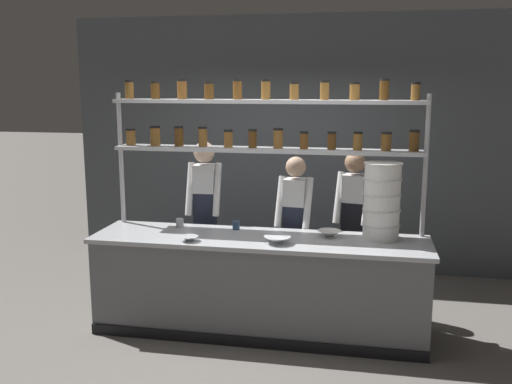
{
  "coord_description": "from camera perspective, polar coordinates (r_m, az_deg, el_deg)",
  "views": [
    {
      "loc": [
        0.94,
        -5.02,
        2.32
      ],
      "look_at": [
        -0.07,
        0.2,
        1.31
      ],
      "focal_mm": 40.0,
      "sensor_mm": 36.0,
      "label": 1
    }
  ],
  "objects": [
    {
      "name": "chef_right",
      "position": [
        5.92,
        9.69,
        -2.79
      ],
      "size": [
        0.4,
        0.32,
        1.65
      ],
      "rotation": [
        0.0,
        0.0,
        -0.2
      ],
      "color": "black",
      "rests_on": "ground_plane"
    },
    {
      "name": "serving_cup_front",
      "position": [
        5.57,
        -2.0,
        -3.34
      ],
      "size": [
        0.07,
        0.07,
        0.08
      ],
      "color": "#334C70",
      "rests_on": "prep_counter"
    },
    {
      "name": "ground_plane",
      "position": [
        5.61,
        0.31,
        -13.66
      ],
      "size": [
        40.0,
        40.0,
        0.0
      ],
      "primitive_type": "plane",
      "color": "slate"
    },
    {
      "name": "container_stack",
      "position": [
        5.29,
        12.47,
        -0.89
      ],
      "size": [
        0.35,
        0.35,
        0.71
      ],
      "color": "white",
      "rests_on": "prep_counter"
    },
    {
      "name": "serving_cup_by_board",
      "position": [
        5.69,
        -7.63,
        -3.09
      ],
      "size": [
        0.07,
        0.07,
        0.09
      ],
      "color": "#B2B7BC",
      "rests_on": "prep_counter"
    },
    {
      "name": "spice_shelf_unit",
      "position": [
        5.45,
        0.84,
        6.21
      ],
      "size": [
        3.01,
        0.28,
        2.36
      ],
      "color": "#B7BABF",
      "rests_on": "ground_plane"
    },
    {
      "name": "prep_counter",
      "position": [
        5.43,
        0.31,
        -9.25
      ],
      "size": [
        3.12,
        0.76,
        0.92
      ],
      "color": "slate",
      "rests_on": "ground_plane"
    },
    {
      "name": "prep_bowl_center_front",
      "position": [
        5.09,
        2.14,
        -4.82
      ],
      "size": [
        0.24,
        0.24,
        0.07
      ],
      "color": "silver",
      "rests_on": "prep_counter"
    },
    {
      "name": "prep_bowl_near_left",
      "position": [
        5.34,
        7.35,
        -4.16
      ],
      "size": [
        0.22,
        0.22,
        0.06
      ],
      "color": "silver",
      "rests_on": "prep_counter"
    },
    {
      "name": "chef_left",
      "position": [
        6.05,
        -5.12,
        -1.83
      ],
      "size": [
        0.37,
        0.31,
        1.73
      ],
      "rotation": [
        0.0,
        0.0,
        0.06
      ],
      "color": "black",
      "rests_on": "ground_plane"
    },
    {
      "name": "back_wall",
      "position": [
        7.17,
        3.36,
        4.78
      ],
      "size": [
        5.52,
        0.12,
        3.14
      ],
      "primitive_type": "cube",
      "color": "#4C5156",
      "rests_on": "ground_plane"
    },
    {
      "name": "chef_center",
      "position": [
        5.81,
        3.91,
        -3.21
      ],
      "size": [
        0.39,
        0.31,
        1.61
      ],
      "rotation": [
        0.0,
        0.0,
        -0.13
      ],
      "color": "black",
      "rests_on": "ground_plane"
    },
    {
      "name": "prep_bowl_center_back",
      "position": [
        5.2,
        -6.71,
        -4.66
      ],
      "size": [
        0.17,
        0.17,
        0.05
      ],
      "color": "#B2B7BC",
      "rests_on": "prep_counter"
    }
  ]
}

